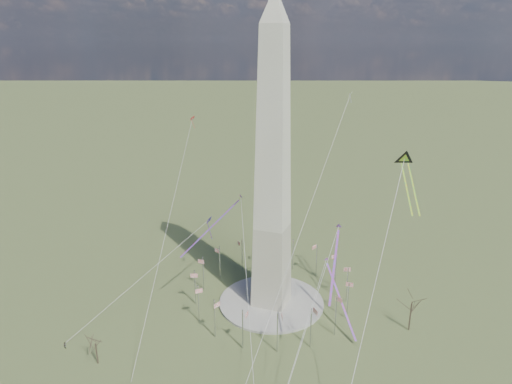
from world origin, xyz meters
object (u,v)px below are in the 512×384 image
(kite_delta_black, at_px, (405,162))
(washington_monument, at_px, (273,169))
(tree_near, at_px, (412,301))
(person_west, at_px, (65,345))

(kite_delta_black, bearing_deg, washington_monument, -3.33)
(tree_near, bearing_deg, person_west, -154.46)
(tree_near, xyz_separation_m, person_west, (-94.51, -45.15, -9.19))
(washington_monument, bearing_deg, person_west, -137.95)
(tree_near, distance_m, person_west, 105.14)
(tree_near, relative_size, kite_delta_black, 0.76)
(person_west, bearing_deg, kite_delta_black, -126.45)
(tree_near, relative_size, person_west, 7.34)
(washington_monument, height_order, kite_delta_black, washington_monument)
(washington_monument, relative_size, tree_near, 7.02)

